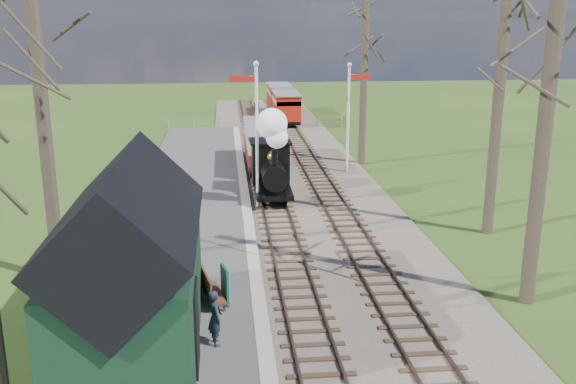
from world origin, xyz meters
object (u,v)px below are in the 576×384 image
at_px(semaphore_far, 350,109).
at_px(red_carriage_a, 286,107).
at_px(semaphore_near, 255,125).
at_px(coach, 263,144).
at_px(station_shed, 131,269).
at_px(bench, 210,289).
at_px(locomotive, 272,159).
at_px(sign_board, 225,285).
at_px(red_carriage_b, 280,98).
at_px(person, 215,318).

height_order(semaphore_far, red_carriage_a, semaphore_far).
xyz_separation_m(semaphore_far, red_carriage_a, (-1.77, 15.47, -1.96)).
bearing_deg(semaphore_near, coach, 83.83).
relative_size(station_shed, semaphore_near, 1.01).
xyz_separation_m(red_carriage_a, bench, (-5.17, -31.05, -0.78)).
height_order(semaphore_near, locomotive, semaphore_near).
xyz_separation_m(sign_board, bench, (-0.44, 0.03, -0.12)).
bearing_deg(sign_board, bench, 176.68).
distance_m(station_shed, bench, 3.41).
xyz_separation_m(semaphore_far, red_carriage_b, (-1.77, 20.97, -1.96)).
height_order(coach, person, coach).
height_order(semaphore_far, locomotive, semaphore_far).
xyz_separation_m(locomotive, red_carriage_a, (2.61, 20.41, -0.54)).
bearing_deg(bench, sign_board, -3.32).
bearing_deg(locomotive, sign_board, -101.25).
xyz_separation_m(station_shed, red_carriage_a, (6.90, 33.47, -0.88)).
bearing_deg(sign_board, locomotive, 78.75).
relative_size(red_carriage_b, person, 3.30).
relative_size(semaphore_near, red_carriage_b, 1.33).
xyz_separation_m(locomotive, person, (-2.37, -13.02, -1.02)).
xyz_separation_m(coach, sign_board, (-2.13, -16.72, -0.69)).
bearing_deg(semaphore_far, semaphore_near, -130.60).
height_order(semaphore_far, person, semaphore_far).
xyz_separation_m(station_shed, person, (1.91, 0.04, -1.36)).
xyz_separation_m(semaphore_far, person, (-6.76, -17.96, -2.44)).
relative_size(semaphore_near, locomotive, 1.50).
height_order(semaphore_near, semaphore_far, semaphore_near).
bearing_deg(sign_board, station_shed, -132.05).
bearing_deg(red_carriage_b, bench, -98.05).
xyz_separation_m(station_shed, semaphore_near, (3.53, 12.00, 1.35)).
bearing_deg(person, semaphore_near, -22.24).
bearing_deg(locomotive, station_shed, -108.17).
xyz_separation_m(station_shed, coach, (4.30, 19.12, -0.85)).
bearing_deg(person, sign_board, -20.68).
bearing_deg(semaphore_near, sign_board, -98.08).
distance_m(semaphore_far, coach, 4.91).
bearing_deg(semaphore_near, red_carriage_b, 82.88).
bearing_deg(bench, person, -85.60).
relative_size(sign_board, person, 0.74).
bearing_deg(semaphore_near, station_shed, -106.38).
distance_m(red_carriage_a, person, 33.80).
height_order(locomotive, red_carriage_b, locomotive).
bearing_deg(sign_board, semaphore_near, 81.92).
bearing_deg(red_carriage_a, semaphore_near, -98.92).
bearing_deg(sign_board, semaphore_far, 67.36).
relative_size(semaphore_far, locomotive, 1.38).
distance_m(semaphore_near, red_carriage_a, 21.85).
distance_m(red_carriage_b, sign_board, 36.88).
xyz_separation_m(semaphore_near, semaphore_far, (5.14, 6.00, -0.27)).
bearing_deg(locomotive, semaphore_near, -125.62).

